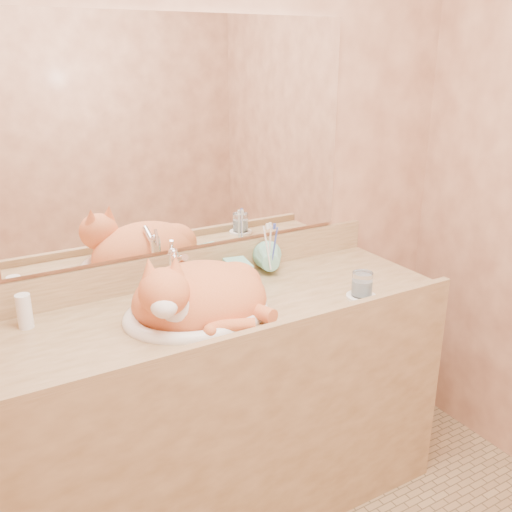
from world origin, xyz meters
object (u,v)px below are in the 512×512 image
cat (196,294)px  soap_dispenser (243,265)px  vanity_counter (225,411)px  sink_basin (196,293)px  toothbrush_cup (271,265)px  water_glass (362,284)px

cat → soap_dispenser: (0.24, 0.12, 0.01)m
cat → vanity_counter: bearing=30.9°
vanity_counter → sink_basin: 0.51m
vanity_counter → sink_basin: sink_basin is taller
sink_basin → toothbrush_cup: (0.38, 0.15, -0.02)m
cat → toothbrush_cup: size_ratio=3.91×
vanity_counter → sink_basin: (-0.10, -0.02, 0.50)m
vanity_counter → toothbrush_cup: size_ratio=13.81×
soap_dispenser → water_glass: size_ratio=2.17×
sink_basin → soap_dispenser: size_ratio=2.60×
sink_basin → toothbrush_cup: bearing=25.7°
soap_dispenser → cat: bearing=-143.2°
vanity_counter → water_glass: water_glass is taller
soap_dispenser → toothbrush_cup: bearing=26.9°
vanity_counter → cat: (-0.11, -0.03, 0.50)m
sink_basin → cat: cat is taller
sink_basin → toothbrush_cup: sink_basin is taller
vanity_counter → toothbrush_cup: 0.57m
vanity_counter → sink_basin: bearing=-169.2°
soap_dispenser → water_glass: 0.43m
sink_basin → soap_dispenser: (0.24, 0.11, 0.02)m
toothbrush_cup → water_glass: bearing=-61.4°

